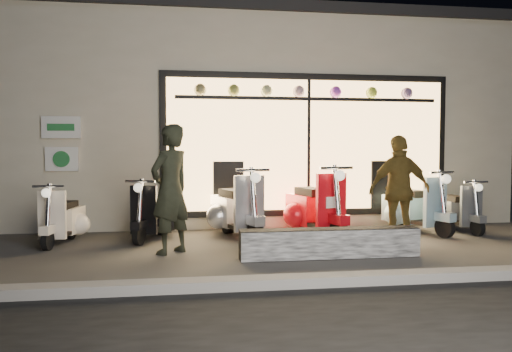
{
  "coord_description": "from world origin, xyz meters",
  "views": [
    {
      "loc": [
        -1.54,
        -7.11,
        1.46
      ],
      "look_at": [
        -0.39,
        0.6,
        1.05
      ],
      "focal_mm": 35.0,
      "sensor_mm": 36.0,
      "label": 1
    }
  ],
  "objects_px": {
    "man": "(170,189)",
    "woman": "(400,190)",
    "graffiti_barrier": "(330,243)",
    "scooter_red": "(312,208)",
    "scooter_silver": "(235,210)"
  },
  "relations": [
    {
      "from": "man",
      "to": "woman",
      "type": "distance_m",
      "value": 3.48
    },
    {
      "from": "graffiti_barrier",
      "to": "scooter_red",
      "type": "height_order",
      "value": "scooter_red"
    },
    {
      "from": "man",
      "to": "woman",
      "type": "height_order",
      "value": "man"
    },
    {
      "from": "scooter_red",
      "to": "woman",
      "type": "xyz_separation_m",
      "value": [
        1.12,
        -0.99,
        0.38
      ]
    },
    {
      "from": "scooter_silver",
      "to": "woman",
      "type": "xyz_separation_m",
      "value": [
        2.44,
        -1.1,
        0.39
      ]
    },
    {
      "from": "man",
      "to": "graffiti_barrier",
      "type": "bearing_deg",
      "value": 119.56
    },
    {
      "from": "scooter_silver",
      "to": "man",
      "type": "height_order",
      "value": "man"
    },
    {
      "from": "scooter_silver",
      "to": "scooter_red",
      "type": "height_order",
      "value": "scooter_red"
    },
    {
      "from": "scooter_red",
      "to": "woman",
      "type": "bearing_deg",
      "value": -55.82
    },
    {
      "from": "graffiti_barrier",
      "to": "woman",
      "type": "bearing_deg",
      "value": 30.2
    },
    {
      "from": "man",
      "to": "woman",
      "type": "xyz_separation_m",
      "value": [
        3.48,
        0.18,
        -0.07
      ]
    },
    {
      "from": "scooter_silver",
      "to": "woman",
      "type": "distance_m",
      "value": 2.71
    },
    {
      "from": "graffiti_barrier",
      "to": "man",
      "type": "xyz_separation_m",
      "value": [
        -2.13,
        0.61,
        0.71
      ]
    },
    {
      "from": "woman",
      "to": "scooter_red",
      "type": "bearing_deg",
      "value": -44.21
    },
    {
      "from": "scooter_red",
      "to": "scooter_silver",
      "type": "bearing_deg",
      "value": 160.52
    }
  ]
}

